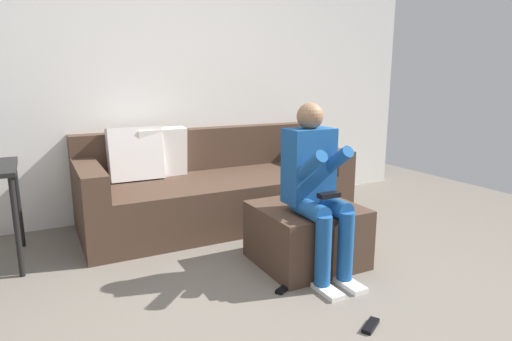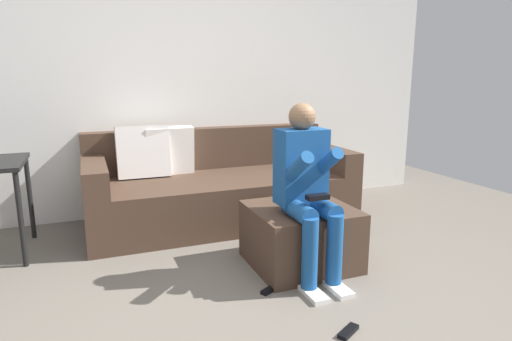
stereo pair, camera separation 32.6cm
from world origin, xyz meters
name	(u,v)px [view 1 (the left image)]	position (x,y,z in m)	size (l,w,h in m)	color
ground_plane	(305,331)	(0.00, 0.00, 0.00)	(6.98, 6.98, 0.00)	#6B6359
wall_back	(167,75)	(0.00, 2.32, 1.29)	(5.37, 0.10, 2.58)	silver
couch_sectional	(211,189)	(0.22, 1.85, 0.29)	(2.28, 0.98, 0.87)	#473326
ottoman	(306,234)	(0.47, 0.70, 0.20)	(0.67, 0.64, 0.41)	#473326
person_seated	(316,182)	(0.42, 0.54, 0.62)	(0.31, 0.57, 1.11)	#194C8C
remote_near_ottoman	(371,326)	(0.32, -0.13, 0.01)	(0.15, 0.05, 0.02)	black
remote_by_storage_bin	(286,287)	(0.14, 0.43, 0.01)	(0.17, 0.04, 0.02)	black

